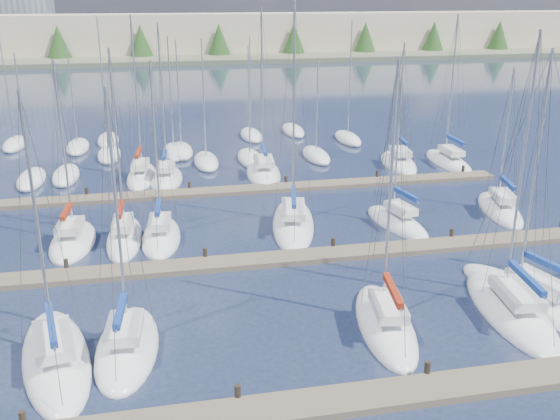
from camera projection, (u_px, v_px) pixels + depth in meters
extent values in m
plane|color=#242F49|center=(206.00, 120.00, 78.16)|extent=(400.00, 400.00, 0.00)
cube|color=#6B5E4C|center=(342.00, 401.00, 24.57)|extent=(44.00, 1.80, 0.35)
cylinder|color=#2D261C|center=(238.00, 397.00, 24.59)|extent=(0.26, 0.26, 1.10)
cylinder|color=#2D261C|center=(427.00, 373.00, 26.12)|extent=(0.26, 0.26, 1.10)
cube|color=#6B5E4C|center=(273.00, 259.00, 37.50)|extent=(44.00, 1.80, 0.35)
cylinder|color=#2D261C|center=(67.00, 268.00, 35.99)|extent=(0.26, 0.26, 1.10)
cylinder|color=#2D261C|center=(205.00, 257.00, 37.51)|extent=(0.26, 0.26, 1.10)
cylinder|color=#2D261C|center=(333.00, 246.00, 39.04)|extent=(0.26, 0.26, 1.10)
cylinder|color=#2D261C|center=(451.00, 236.00, 40.57)|extent=(0.26, 0.26, 1.10)
cube|color=#6B5E4C|center=(240.00, 190.00, 50.42)|extent=(44.00, 1.80, 0.35)
cylinder|color=#2D261C|center=(87.00, 194.00, 48.91)|extent=(0.26, 0.26, 1.10)
cylinder|color=#2D261C|center=(189.00, 188.00, 50.44)|extent=(0.26, 0.26, 1.10)
cylinder|color=#2D261C|center=(286.00, 182.00, 51.96)|extent=(0.26, 0.26, 1.10)
cylinder|color=#2D261C|center=(377.00, 177.00, 53.49)|extent=(0.26, 0.26, 1.10)
cylinder|color=#2D261C|center=(463.00, 172.00, 55.02)|extent=(0.26, 0.26, 1.10)
ellipsoid|color=white|center=(167.00, 180.00, 53.45)|extent=(3.36, 7.52, 1.60)
cube|color=silver|center=(166.00, 167.00, 52.67)|extent=(1.70, 2.68, 0.50)
cylinder|color=#9EA0A5|center=(162.00, 97.00, 51.65)|extent=(0.14, 0.14, 11.92)
cylinder|color=#9EA0A5|center=(164.00, 156.00, 51.77)|extent=(0.40, 3.06, 0.10)
cube|color=navy|center=(164.00, 155.00, 51.73)|extent=(0.58, 2.83, 0.30)
ellipsoid|color=white|center=(529.00, 301.00, 32.71)|extent=(4.99, 10.03, 1.60)
cube|color=black|center=(529.00, 301.00, 32.71)|extent=(2.50, 4.84, 0.12)
cube|color=silver|center=(540.00, 282.00, 31.87)|extent=(2.27, 3.64, 0.50)
cylinder|color=#9EA0A5|center=(536.00, 170.00, 31.04)|extent=(0.14, 0.14, 11.81)
cylinder|color=#9EA0A5|center=(555.00, 269.00, 30.86)|extent=(1.09, 3.96, 0.10)
cube|color=navy|center=(555.00, 267.00, 30.82)|extent=(1.21, 3.69, 0.30)
ellipsoid|color=white|center=(142.00, 178.00, 54.17)|extent=(3.19, 8.14, 1.60)
cube|color=black|center=(142.00, 178.00, 54.17)|extent=(1.63, 3.92, 0.12)
cube|color=silver|center=(140.00, 164.00, 53.36)|extent=(1.59, 2.90, 0.50)
cylinder|color=#9EA0A5|center=(136.00, 92.00, 52.33)|extent=(0.14, 0.14, 12.48)
cylinder|color=#9EA0A5|center=(138.00, 154.00, 52.42)|extent=(0.44, 3.33, 0.10)
cube|color=maroon|center=(138.00, 153.00, 52.38)|extent=(0.61, 3.08, 0.30)
ellipsoid|color=white|center=(125.00, 239.00, 40.74)|extent=(2.51, 7.91, 1.60)
cube|color=silver|center=(123.00, 223.00, 39.95)|extent=(1.32, 2.79, 0.50)
cylinder|color=#9EA0A5|center=(117.00, 138.00, 39.12)|extent=(0.14, 0.14, 11.10)
cylinder|color=#9EA0A5|center=(120.00, 211.00, 39.01)|extent=(0.22, 3.29, 0.10)
cube|color=maroon|center=(120.00, 209.00, 38.97)|extent=(0.41, 3.04, 0.30)
ellipsoid|color=white|center=(448.00, 163.00, 58.73)|extent=(2.80, 8.81, 1.60)
cube|color=black|center=(448.00, 163.00, 58.73)|extent=(1.45, 4.23, 0.12)
cube|color=silver|center=(451.00, 151.00, 57.89)|extent=(1.49, 3.10, 0.50)
cylinder|color=#9EA0A5|center=(452.00, 84.00, 56.96)|extent=(0.14, 0.14, 12.38)
cylinder|color=#9EA0A5|center=(456.00, 141.00, 56.89)|extent=(0.21, 3.67, 0.10)
cube|color=navy|center=(456.00, 140.00, 56.85)|extent=(0.40, 3.38, 0.30)
ellipsoid|color=white|center=(73.00, 243.00, 40.21)|extent=(3.16, 7.31, 1.60)
cube|color=black|center=(73.00, 243.00, 40.21)|extent=(1.63, 3.52, 0.12)
cube|color=silver|center=(70.00, 226.00, 39.45)|extent=(1.65, 2.59, 0.50)
cylinder|color=#9EA0A5|center=(63.00, 146.00, 38.67)|extent=(0.14, 0.14, 10.37)
cylinder|color=#9EA0A5|center=(66.00, 213.00, 38.56)|extent=(0.28, 3.01, 0.10)
cube|color=maroon|center=(66.00, 212.00, 38.52)|extent=(0.47, 2.78, 0.30)
ellipsoid|color=white|center=(161.00, 238.00, 40.92)|extent=(3.04, 7.32, 1.60)
cube|color=maroon|center=(161.00, 238.00, 40.92)|extent=(1.56, 3.52, 0.12)
cube|color=silver|center=(160.00, 222.00, 40.15)|extent=(1.56, 2.60, 0.50)
cylinder|color=#9EA0A5|center=(155.00, 144.00, 39.37)|extent=(0.14, 0.14, 10.38)
cylinder|color=#9EA0A5|center=(158.00, 209.00, 39.27)|extent=(0.33, 3.00, 0.10)
cube|color=navy|center=(158.00, 208.00, 39.23)|extent=(0.51, 2.78, 0.30)
ellipsoid|color=white|center=(263.00, 174.00, 55.31)|extent=(3.83, 9.10, 1.60)
cube|color=maroon|center=(263.00, 174.00, 55.31)|extent=(1.96, 4.38, 0.12)
cube|color=silver|center=(264.00, 161.00, 54.46)|extent=(1.93, 3.24, 0.50)
cylinder|color=#9EA0A5|center=(262.00, 87.00, 53.45)|extent=(0.14, 0.14, 12.99)
cylinder|color=#9EA0A5|center=(264.00, 151.00, 53.44)|extent=(0.48, 3.71, 0.10)
cube|color=navy|center=(264.00, 150.00, 53.40)|extent=(0.65, 3.43, 0.30)
ellipsoid|color=white|center=(397.00, 224.00, 43.39)|extent=(3.49, 7.36, 1.60)
cube|color=silver|center=(401.00, 208.00, 42.65)|extent=(1.68, 2.66, 0.50)
cylinder|color=#9EA0A5|center=(398.00, 143.00, 42.01)|extent=(0.14, 0.14, 9.16)
cylinder|color=#9EA0A5|center=(406.00, 196.00, 41.80)|extent=(0.61, 2.94, 0.10)
cube|color=navy|center=(406.00, 194.00, 41.76)|extent=(0.76, 2.74, 0.30)
ellipsoid|color=white|center=(510.00, 312.00, 31.63)|extent=(4.19, 9.59, 1.60)
cube|color=silver|center=(517.00, 293.00, 30.76)|extent=(2.06, 3.44, 0.50)
cylinder|color=#9EA0A5|center=(522.00, 167.00, 29.85)|extent=(0.14, 0.14, 12.71)
cylinder|color=#9EA0A5|center=(526.00, 280.00, 29.71)|extent=(0.61, 3.88, 0.10)
cube|color=navy|center=(527.00, 278.00, 29.67)|extent=(0.77, 3.59, 0.30)
ellipsoid|color=white|center=(398.00, 164.00, 58.42)|extent=(4.03, 8.45, 1.60)
cube|color=silver|center=(400.00, 151.00, 57.60)|extent=(1.98, 3.04, 0.50)
cylinder|color=#9EA0A5|center=(401.00, 98.00, 57.01)|extent=(0.14, 0.14, 9.98)
cylinder|color=#9EA0A5|center=(403.00, 142.00, 56.64)|extent=(0.60, 3.39, 0.10)
cube|color=navy|center=(403.00, 141.00, 56.60)|extent=(0.76, 3.15, 0.30)
ellipsoid|color=white|center=(500.00, 211.00, 46.01)|extent=(4.23, 8.21, 1.60)
cube|color=silver|center=(503.00, 196.00, 45.20)|extent=(1.95, 2.99, 0.50)
cylinder|color=#9EA0A5|center=(506.00, 133.00, 44.70)|extent=(0.14, 0.14, 9.29)
cylinder|color=#9EA0A5|center=(508.00, 185.00, 44.26)|extent=(0.88, 3.23, 0.10)
cube|color=navy|center=(508.00, 183.00, 44.22)|extent=(1.01, 3.02, 0.30)
ellipsoid|color=white|center=(293.00, 224.00, 43.38)|extent=(4.99, 10.88, 1.60)
cube|color=silver|center=(293.00, 209.00, 42.45)|extent=(2.30, 3.93, 0.50)
cylinder|color=#9EA0A5|center=(294.00, 109.00, 41.52)|extent=(0.14, 0.14, 13.77)
cylinder|color=#9EA0A5|center=(294.00, 199.00, 41.31)|extent=(1.02, 4.34, 0.10)
cube|color=navy|center=(294.00, 197.00, 41.27)|extent=(1.14, 4.04, 0.30)
ellipsoid|color=white|center=(56.00, 361.00, 27.44)|extent=(4.56, 9.57, 1.60)
cube|color=black|center=(56.00, 361.00, 27.44)|extent=(2.30, 4.62, 0.12)
cube|color=silver|center=(53.00, 340.00, 26.61)|extent=(2.15, 3.46, 0.50)
cylinder|color=#9EA0A5|center=(36.00, 219.00, 25.94)|extent=(0.14, 0.14, 10.76)
cylinder|color=#9EA0A5|center=(51.00, 327.00, 25.62)|extent=(0.84, 3.81, 0.10)
cube|color=navy|center=(51.00, 324.00, 25.58)|extent=(0.97, 3.55, 0.30)
ellipsoid|color=white|center=(385.00, 326.00, 30.29)|extent=(3.83, 8.56, 1.60)
cube|color=maroon|center=(385.00, 326.00, 30.29)|extent=(1.94, 4.12, 0.12)
cube|color=silver|center=(388.00, 306.00, 29.47)|extent=(1.85, 3.08, 0.50)
cylinder|color=#9EA0A5|center=(391.00, 187.00, 28.61)|extent=(0.14, 0.14, 11.67)
cylinder|color=#9EA0A5|center=(393.00, 292.00, 28.50)|extent=(0.64, 3.44, 0.10)
cube|color=maroon|center=(393.00, 290.00, 28.46)|extent=(0.79, 3.20, 0.30)
ellipsoid|color=white|center=(127.00, 349.00, 28.34)|extent=(3.40, 7.64, 1.60)
cube|color=silver|center=(124.00, 328.00, 27.55)|extent=(1.74, 2.72, 0.50)
cylinder|color=#9EA0A5|center=(117.00, 212.00, 26.76)|extent=(0.14, 0.14, 10.69)
cylinder|color=#9EA0A5|center=(120.00, 314.00, 26.65)|extent=(0.37, 3.12, 0.10)
cube|color=navy|center=(120.00, 311.00, 26.61)|extent=(0.54, 2.88, 0.30)
cylinder|color=#9EA0A5|center=(6.00, 84.00, 62.70)|extent=(0.12, 0.12, 11.20)
ellipsoid|color=white|center=(15.00, 145.00, 64.79)|extent=(2.20, 6.40, 1.40)
cylinder|color=#9EA0A5|center=(178.00, 94.00, 60.14)|extent=(0.12, 0.12, 10.14)
ellipsoid|color=white|center=(181.00, 152.00, 62.05)|extent=(2.20, 6.40, 1.40)
cylinder|color=#9EA0A5|center=(171.00, 93.00, 59.75)|extent=(0.12, 0.12, 10.49)
ellipsoid|color=white|center=(174.00, 152.00, 61.72)|extent=(2.20, 6.40, 1.40)
cylinder|color=#9EA0A5|center=(293.00, 81.00, 69.17)|extent=(0.12, 0.12, 10.06)
ellipsoid|color=white|center=(293.00, 131.00, 71.07)|extent=(2.20, 6.40, 1.40)
cylinder|color=#9EA0A5|center=(72.00, 95.00, 61.88)|extent=(0.12, 0.12, 9.39)
ellipsoid|color=white|center=(78.00, 147.00, 63.67)|extent=(2.20, 6.40, 1.40)
cylinder|color=#9EA0A5|center=(22.00, 114.00, 50.99)|extent=(0.12, 0.12, 9.85)
ellipsoid|color=white|center=(32.00, 180.00, 52.86)|extent=(2.20, 6.40, 1.40)
cylinder|color=#9EA0A5|center=(59.00, 115.00, 52.20)|extent=(0.12, 0.12, 9.30)
ellipsoid|color=white|center=(66.00, 176.00, 53.97)|extent=(2.20, 6.40, 1.40)
cylinder|color=#9EA0A5|center=(350.00, 78.00, 65.11)|extent=(0.12, 0.12, 11.68)
ellipsoid|color=white|center=(348.00, 139.00, 67.27)|extent=(2.20, 6.40, 1.40)
cylinder|color=#9EA0A5|center=(249.00, 101.00, 57.58)|extent=(0.12, 0.12, 9.76)
ellipsoid|color=white|center=(250.00, 159.00, 59.43)|extent=(2.20, 6.40, 1.40)
cylinder|color=#9EA0A5|center=(102.00, 78.00, 64.39)|extent=(0.12, 0.12, 11.95)
ellipsoid|color=white|center=(108.00, 140.00, 66.60)|extent=(2.20, 6.40, 1.40)
cylinder|color=#9EA0A5|center=(317.00, 106.00, 58.79)|extent=(0.12, 0.12, 8.46)
ellipsoid|color=white|center=(316.00, 156.00, 60.42)|extent=(2.20, 6.40, 1.40)
cylinder|color=#9EA0A5|center=(105.00, 107.00, 59.16)|extent=(0.12, 0.12, 8.12)
ellipsoid|color=white|center=(109.00, 155.00, 60.73)|extent=(2.20, 6.40, 1.40)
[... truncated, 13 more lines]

